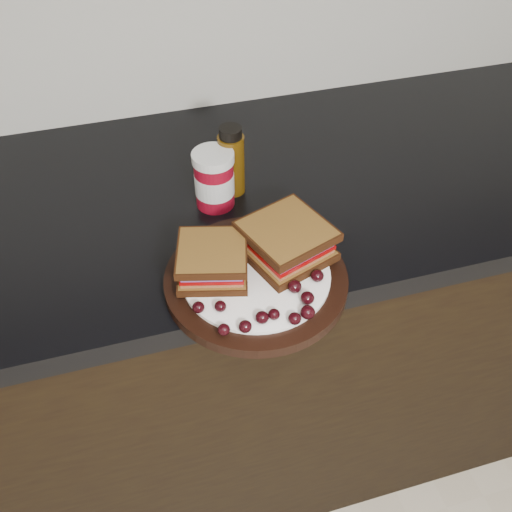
{
  "coord_description": "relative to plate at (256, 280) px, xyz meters",
  "views": [
    {
      "loc": [
        -0.1,
        0.88,
        1.54
      ],
      "look_at": [
        0.06,
        1.46,
        0.96
      ],
      "focal_mm": 40.0,
      "sensor_mm": 36.0,
      "label": 1
    }
  ],
  "objects": [
    {
      "name": "grape_2",
      "position": [
        -0.07,
        -0.1,
        0.02
      ],
      "size": [
        0.02,
        0.02,
        0.02
      ],
      "primitive_type": "ellipsoid",
      "color": "black",
      "rests_on": "plate"
    },
    {
      "name": "base_cabinets",
      "position": [
        -0.06,
        0.24,
        -0.48
      ],
      "size": [
        3.96,
        0.58,
        0.86
      ],
      "primitive_type": "cube",
      "color": "black",
      "rests_on": "ground_plane"
    },
    {
      "name": "grape_6",
      "position": [
        0.02,
        -0.11,
        0.02
      ],
      "size": [
        0.02,
        0.02,
        0.02
      ],
      "primitive_type": "ellipsoid",
      "color": "black",
      "rests_on": "plate"
    },
    {
      "name": "grape_16",
      "position": [
        -0.07,
        0.05,
        0.02
      ],
      "size": [
        0.02,
        0.02,
        0.02
      ],
      "primitive_type": "ellipsoid",
      "color": "black",
      "rests_on": "plate"
    },
    {
      "name": "grape_1",
      "position": [
        -0.07,
        -0.06,
        0.02
      ],
      "size": [
        0.02,
        0.02,
        0.02
      ],
      "primitive_type": "ellipsoid",
      "color": "black",
      "rests_on": "plate"
    },
    {
      "name": "grape_17",
      "position": [
        -0.07,
        0.02,
        0.02
      ],
      "size": [
        0.02,
        0.02,
        0.02
      ],
      "primitive_type": "ellipsoid",
      "color": "black",
      "rests_on": "plate"
    },
    {
      "name": "grape_15",
      "position": [
        -0.04,
        0.05,
        0.02
      ],
      "size": [
        0.02,
        0.02,
        0.02
      ],
      "primitive_type": "ellipsoid",
      "color": "black",
      "rests_on": "plate"
    },
    {
      "name": "sandwich_left",
      "position": [
        -0.06,
        0.02,
        0.04
      ],
      "size": [
        0.13,
        0.13,
        0.05
      ],
      "primitive_type": null,
      "rotation": [
        0.0,
        0.0,
        -0.26
      ],
      "color": "brown",
      "rests_on": "plate"
    },
    {
      "name": "grape_4",
      "position": [
        -0.02,
        -0.09,
        0.02
      ],
      "size": [
        0.02,
        0.02,
        0.02
      ],
      "primitive_type": "ellipsoid",
      "color": "black",
      "rests_on": "plate"
    },
    {
      "name": "grape_10",
      "position": [
        0.08,
        -0.04,
        0.02
      ],
      "size": [
        0.02,
        0.02,
        0.02
      ],
      "primitive_type": "ellipsoid",
      "color": "black",
      "rests_on": "plate"
    },
    {
      "name": "grape_22",
      "position": [
        -0.06,
        0.01,
        0.02
      ],
      "size": [
        0.02,
        0.02,
        0.02
      ],
      "primitive_type": "ellipsoid",
      "color": "black",
      "rests_on": "plate"
    },
    {
      "name": "grape_13",
      "position": [
        0.08,
        0.04,
        0.02
      ],
      "size": [
        0.02,
        0.02,
        0.02
      ],
      "primitive_type": "ellipsoid",
      "color": "black",
      "rests_on": "plate"
    },
    {
      "name": "grape_21",
      "position": [
        -0.05,
        0.02,
        0.02
      ],
      "size": [
        0.02,
        0.02,
        0.01
      ],
      "primitive_type": "ellipsoid",
      "color": "black",
      "rests_on": "plate"
    },
    {
      "name": "condiment_jar",
      "position": [
        -0.02,
        0.21,
        0.04
      ],
      "size": [
        0.09,
        0.09,
        0.11
      ],
      "primitive_type": "cylinder",
      "rotation": [
        0.0,
        0.0,
        -0.36
      ],
      "color": "maroon",
      "rests_on": "countertop"
    },
    {
      "name": "oil_bottle",
      "position": [
        0.02,
        0.24,
        0.06
      ],
      "size": [
        0.05,
        0.05,
        0.13
      ],
      "primitive_type": "cylinder",
      "rotation": [
        0.0,
        0.0,
        -0.09
      ],
      "color": "#472D07",
      "rests_on": "countertop"
    },
    {
      "name": "grape_5",
      "position": [
        -0.0,
        -0.09,
        0.02
      ],
      "size": [
        0.02,
        0.02,
        0.02
      ],
      "primitive_type": "ellipsoid",
      "color": "black",
      "rests_on": "plate"
    },
    {
      "name": "plate",
      "position": [
        0.0,
        0.0,
        0.0
      ],
      "size": [
        0.28,
        0.28,
        0.02
      ],
      "primitive_type": "cylinder",
      "color": "black",
      "rests_on": "countertop"
    },
    {
      "name": "grape_3",
      "position": [
        -0.04,
        -0.1,
        0.02
      ],
      "size": [
        0.02,
        0.02,
        0.02
      ],
      "primitive_type": "ellipsoid",
      "color": "black",
      "rests_on": "plate"
    },
    {
      "name": "grape_12",
      "position": [
        0.08,
        -0.01,
        0.02
      ],
      "size": [
        0.02,
        0.02,
        0.01
      ],
      "primitive_type": "ellipsoid",
      "color": "black",
      "rests_on": "plate"
    },
    {
      "name": "grape_20",
      "position": [
        -0.03,
        0.02,
        0.02
      ],
      "size": [
        0.02,
        0.02,
        0.01
      ],
      "primitive_type": "ellipsoid",
      "color": "black",
      "rests_on": "plate"
    },
    {
      "name": "grape_14",
      "position": [
        0.06,
        0.05,
        0.02
      ],
      "size": [
        0.02,
        0.02,
        0.01
      ],
      "primitive_type": "ellipsoid",
      "color": "black",
      "rests_on": "plate"
    },
    {
      "name": "sandwich_right",
      "position": [
        0.06,
        0.03,
        0.04
      ],
      "size": [
        0.15,
        0.15,
        0.05
      ],
      "primitive_type": null,
      "rotation": [
        0.0,
        0.0,
        0.35
      ],
      "color": "brown",
      "rests_on": "plate"
    },
    {
      "name": "grape_11",
      "position": [
        0.07,
        -0.01,
        0.02
      ],
      "size": [
        0.02,
        0.02,
        0.02
      ],
      "primitive_type": "ellipsoid",
      "color": "black",
      "rests_on": "plate"
    },
    {
      "name": "grape_18",
      "position": [
        -0.09,
        -0.0,
        0.02
      ],
      "size": [
        0.02,
        0.02,
        0.02
      ],
      "primitive_type": "ellipsoid",
      "color": "black",
      "rests_on": "plate"
    },
    {
      "name": "grape_19",
      "position": [
        -0.08,
        -0.0,
        0.02
      ],
      "size": [
        0.02,
        0.02,
        0.02
      ],
      "primitive_type": "ellipsoid",
      "color": "black",
      "rests_on": "plate"
    },
    {
      "name": "grape_9",
      "position": [
        0.04,
        -0.05,
        0.02
      ],
      "size": [
        0.02,
        0.02,
        0.02
      ],
      "primitive_type": "ellipsoid",
      "color": "black",
      "rests_on": "plate"
    },
    {
      "name": "countertop",
      "position": [
        -0.06,
        0.24,
        -0.03
      ],
      "size": [
        3.98,
        0.6,
        0.04
      ],
      "primitive_type": "cube",
      "color": "black",
      "rests_on": "base_cabinets"
    },
    {
      "name": "grape_8",
      "position": [
        0.05,
        -0.08,
        0.02
      ],
      "size": [
        0.02,
        0.02,
        0.02
      ],
      "primitive_type": "ellipsoid",
      "color": "black",
      "rests_on": "plate"
    },
    {
      "name": "grape_7",
      "position": [
        0.05,
        -0.1,
        0.02
      ],
      "size": [
        0.02,
        0.02,
        0.02
      ],
      "primitive_type": "ellipsoid",
      "color": "black",
      "rests_on": "plate"
    },
    {
      "name": "grape_0",
      "position": [
        -0.1,
        -0.05,
        0.02
      ],
      "size": [
        0.02,
        0.02,
        0.02
      ],
      "primitive_type": "ellipsoid",
      "color": "black",
      "rests_on": "plate"
    }
  ]
}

